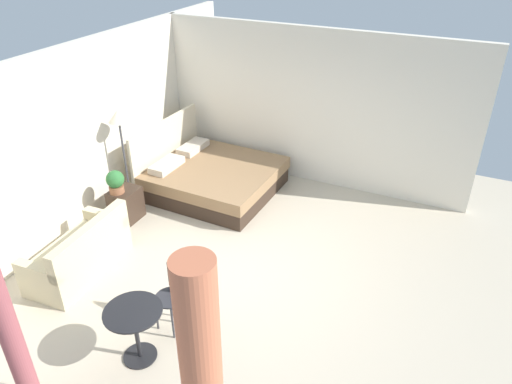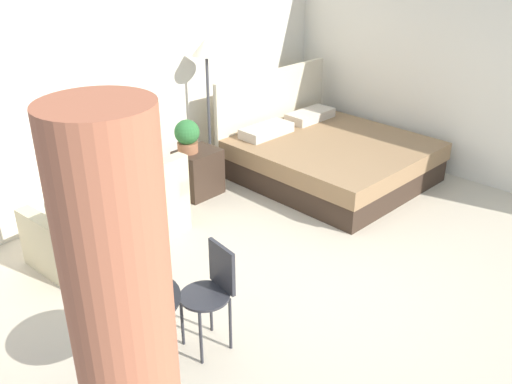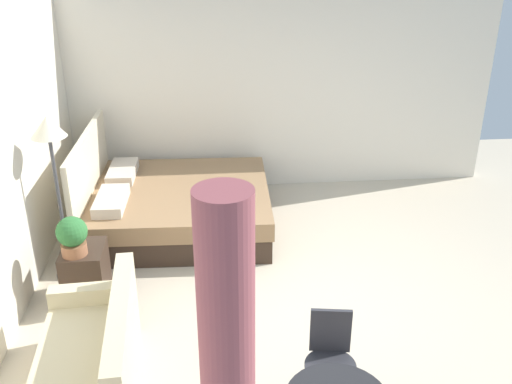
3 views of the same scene
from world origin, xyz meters
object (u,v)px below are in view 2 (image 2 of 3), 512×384
(nightstand, at_px, (198,172))
(balcony_table, at_px, (135,324))
(cafe_chair_near_window, at_px, (213,287))
(couch, at_px, (112,221))
(bed, at_px, (327,156))
(floor_lamp, at_px, (207,61))
(potted_plant, at_px, (187,135))

(nightstand, bearing_deg, balcony_table, -139.24)
(balcony_table, height_order, cafe_chair_near_window, cafe_chair_near_window)
(couch, height_order, balcony_table, couch)
(bed, bearing_deg, couch, 169.64)
(couch, relative_size, floor_lamp, 0.89)
(balcony_table, bearing_deg, cafe_chair_near_window, -8.64)
(potted_plant, relative_size, cafe_chair_near_window, 0.46)
(nightstand, relative_size, balcony_table, 0.77)
(potted_plant, bearing_deg, cafe_chair_near_window, -126.29)
(potted_plant, height_order, balcony_table, potted_plant)
(cafe_chair_near_window, bearing_deg, floor_lamp, 48.22)
(couch, height_order, nightstand, couch)
(couch, bearing_deg, balcony_table, -118.40)
(floor_lamp, bearing_deg, nightstand, -148.48)
(couch, relative_size, balcony_table, 2.17)
(floor_lamp, bearing_deg, bed, -46.47)
(couch, distance_m, nightstand, 1.40)
(nightstand, height_order, potted_plant, potted_plant)
(potted_plant, height_order, floor_lamp, floor_lamp)
(nightstand, bearing_deg, bed, -29.19)
(bed, distance_m, couch, 2.85)
(bed, distance_m, potted_plant, 1.81)
(balcony_table, bearing_deg, couch, 61.60)
(potted_plant, xyz_separation_m, cafe_chair_near_window, (-1.54, -2.10, -0.23))
(nightstand, relative_size, potted_plant, 1.44)
(potted_plant, relative_size, floor_lamp, 0.22)
(bed, distance_m, nightstand, 1.64)
(cafe_chair_near_window, bearing_deg, potted_plant, 53.71)
(bed, relative_size, potted_plant, 5.70)
(bed, height_order, balcony_table, bed)
(bed, relative_size, floor_lamp, 1.26)
(nightstand, distance_m, balcony_table, 3.01)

